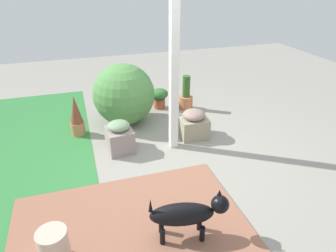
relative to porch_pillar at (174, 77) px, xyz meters
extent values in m
plane|color=gray|center=(-0.43, 0.18, -1.08)|extent=(12.00, 12.00, 0.00)
cube|color=#95604A|center=(-1.51, 0.94, -1.07)|extent=(1.80, 2.40, 0.02)
cube|color=white|center=(0.00, 0.00, 0.00)|extent=(0.11, 0.11, 2.16)
cube|color=gray|center=(0.18, -0.39, -0.92)|extent=(0.40, 0.44, 0.32)
ellipsoid|color=gray|center=(0.18, -0.39, -0.70)|extent=(0.35, 0.35, 0.16)
cube|color=gray|center=(0.12, 0.78, -0.91)|extent=(0.44, 0.39, 0.34)
ellipsoid|color=gray|center=(0.12, 0.78, -0.68)|extent=(0.32, 0.32, 0.14)
sphere|color=#4F8946|center=(1.00, 0.54, -0.57)|extent=(1.03, 1.03, 1.03)
cylinder|color=#C47149|center=(1.23, -0.66, -0.96)|extent=(0.26, 0.26, 0.24)
cylinder|color=#335D23|center=(1.23, -0.66, -0.63)|extent=(0.14, 0.14, 0.40)
cylinder|color=#BB7650|center=(0.79, 1.35, -0.97)|extent=(0.22, 0.22, 0.21)
cone|color=brown|center=(0.79, 1.35, -0.64)|extent=(0.20, 0.20, 0.45)
cylinder|color=#A44E32|center=(1.41, -0.19, -0.98)|extent=(0.21, 0.21, 0.19)
ellipsoid|color=#337131|center=(1.41, -0.19, -0.80)|extent=(0.33, 0.33, 0.20)
ellipsoid|color=black|center=(-1.70, 0.48, -0.78)|extent=(0.33, 0.65, 0.23)
sphere|color=black|center=(-1.78, 0.12, -0.69)|extent=(0.18, 0.18, 0.18)
cone|color=black|center=(-1.73, 0.11, -0.59)|extent=(0.05, 0.05, 0.07)
cone|color=black|center=(-1.83, 0.13, -0.59)|extent=(0.05, 0.05, 0.07)
cylinder|color=black|center=(-1.67, 0.28, -0.99)|extent=(0.05, 0.05, 0.19)
cylinder|color=black|center=(-1.81, 0.31, -0.99)|extent=(0.05, 0.05, 0.19)
cylinder|color=black|center=(-1.59, 0.66, -0.99)|extent=(0.05, 0.05, 0.19)
cylinder|color=black|center=(-1.73, 0.69, -0.99)|extent=(0.05, 0.05, 0.19)
cone|color=black|center=(-1.64, 0.77, -0.64)|extent=(0.04, 0.04, 0.15)
cylinder|color=beige|center=(-1.64, 1.66, -0.89)|extent=(0.27, 0.27, 0.38)
camera|label=1|loc=(-3.76, 1.27, 1.32)|focal=32.67mm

